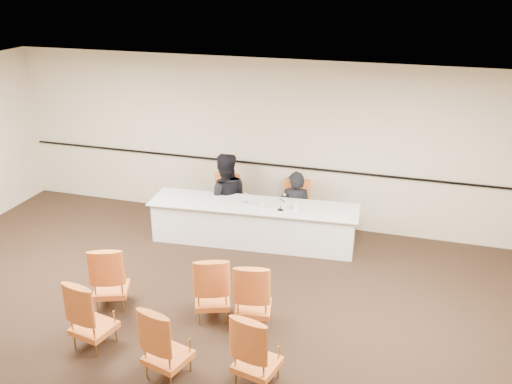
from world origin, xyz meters
TOP-DOWN VIEW (x-y plane):
  - floor at (0.00, 0.00)m, footprint 10.00×10.00m
  - ceiling at (0.00, 0.00)m, footprint 10.00×10.00m
  - wall_back at (0.00, 4.00)m, footprint 10.00×0.04m
  - wall_rail at (0.00, 3.96)m, footprint 9.80×0.04m
  - panel_table at (0.00, 2.99)m, footprint 3.60×1.11m
  - panelist_main at (0.60, 3.57)m, footprint 0.64×0.48m
  - panelist_main_chair at (0.60, 3.57)m, footprint 0.54×0.54m
  - panelist_second at (-0.69, 3.47)m, footprint 1.09×0.99m
  - panelist_second_chair at (-0.69, 3.47)m, footprint 0.54×0.54m
  - papers at (0.40, 2.93)m, footprint 0.32×0.24m
  - microphone at (0.50, 2.87)m, footprint 0.13×0.20m
  - water_bottle at (-0.11, 2.93)m, footprint 0.07×0.07m
  - drinking_glass at (0.18, 2.90)m, footprint 0.07×0.07m
  - coffee_cup at (0.75, 2.94)m, footprint 0.10×0.10m
  - aud_chair_front_left at (-1.31, 0.52)m, footprint 0.65×0.65m
  - aud_chair_front_mid at (0.14, 0.68)m, footprint 0.65×0.65m
  - aud_chair_front_right at (0.73, 0.67)m, footprint 0.59×0.59m
  - aud_chair_back_left at (-1.05, -0.34)m, footprint 0.59×0.59m
  - aud_chair_back_mid at (0.08, -0.59)m, footprint 0.61×0.61m
  - aud_chair_back_right at (1.11, -0.41)m, footprint 0.59×0.59m

SIDE VIEW (x-z plane):
  - floor at x=0.00m, z-range 0.00..0.00m
  - panel_table at x=0.00m, z-range 0.00..0.71m
  - panelist_main at x=0.60m, z-range -0.43..1.16m
  - panelist_main_chair at x=0.60m, z-range 0.00..0.95m
  - panelist_second_chair at x=-0.69m, z-range 0.00..0.95m
  - aud_chair_front_left at x=-1.31m, z-range 0.00..0.95m
  - aud_chair_front_mid at x=0.14m, z-range 0.00..0.95m
  - aud_chair_front_right at x=0.73m, z-range 0.00..0.95m
  - aud_chair_back_left at x=-1.05m, z-range 0.00..0.95m
  - aud_chair_back_mid at x=0.08m, z-range 0.00..0.95m
  - aud_chair_back_right at x=1.11m, z-range 0.00..0.95m
  - panelist_second at x=-0.69m, z-range -0.42..1.40m
  - papers at x=0.40m, z-range 0.71..0.71m
  - drinking_glass at x=0.18m, z-range 0.71..0.81m
  - coffee_cup at x=0.75m, z-range 0.71..0.85m
  - water_bottle at x=-0.11m, z-range 0.71..0.92m
  - microphone at x=0.50m, z-range 0.71..0.97m
  - wall_rail at x=0.00m, z-range 1.09..1.11m
  - wall_back at x=0.00m, z-range 0.00..3.00m
  - ceiling at x=0.00m, z-range 3.00..3.00m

